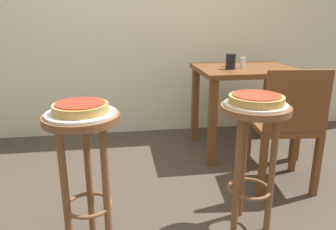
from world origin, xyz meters
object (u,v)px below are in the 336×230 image
object	(u,v)px
cup_far_edge	(230,61)
stool_foreground	(84,154)
dining_table	(244,83)
serving_plate_foreground	(81,113)
wooden_chair	(287,124)
pizza_middle	(256,99)
pizza_foreground	(80,107)
condiment_shaker	(243,63)
cup_near_edge	(231,61)
serving_plate_middle	(256,104)
stool_middle	(253,141)

from	to	relation	value
cup_far_edge	stool_foreground	bearing A→B (deg)	-133.50
stool_foreground	dining_table	distance (m)	1.68
serving_plate_foreground	wooden_chair	xyz separation A→B (m)	(1.28, 0.42, -0.26)
pizza_middle	dining_table	distance (m)	1.17
pizza_foreground	pizza_middle	world-z (taller)	same
pizza_middle	condiment_shaker	distance (m)	1.12
pizza_middle	cup_near_edge	size ratio (longest dim) A/B	2.25
serving_plate_foreground	serving_plate_middle	xyz separation A→B (m)	(0.87, 0.03, 0.00)
cup_near_edge	cup_far_edge	world-z (taller)	cup_near_edge
cup_near_edge	cup_far_edge	bearing A→B (deg)	72.44
serving_plate_foreground	pizza_middle	size ratio (longest dim) A/B	1.17
stool_middle	stool_foreground	bearing A→B (deg)	-178.13
pizza_middle	pizza_foreground	bearing A→B (deg)	-178.13
cup_far_edge	stool_middle	bearing A→B (deg)	-102.65
pizza_middle	condiment_shaker	world-z (taller)	condiment_shaker
stool_foreground	pizza_middle	distance (m)	0.90
pizza_middle	wooden_chair	size ratio (longest dim) A/B	0.33
stool_foreground	cup_near_edge	size ratio (longest dim) A/B	5.77
cup_near_edge	pizza_middle	bearing A→B (deg)	-101.94
serving_plate_foreground	condiment_shaker	bearing A→B (deg)	42.30
stool_foreground	serving_plate_middle	size ratio (longest dim) A/B	2.23
serving_plate_foreground	cup_near_edge	size ratio (longest dim) A/B	2.64
serving_plate_middle	condiment_shaker	distance (m)	1.13
cup_far_edge	serving_plate_middle	bearing A→B (deg)	-102.65
stool_foreground	cup_near_edge	bearing A→B (deg)	44.01
stool_foreground	cup_far_edge	bearing A→B (deg)	46.50
stool_middle	serving_plate_middle	distance (m)	0.20
dining_table	wooden_chair	size ratio (longest dim) A/B	0.96
stool_foreground	dining_table	size ratio (longest dim) A/B	0.88
serving_plate_foreground	dining_table	bearing A→B (deg)	42.05
pizza_foreground	serving_plate_middle	bearing A→B (deg)	1.87
stool_foreground	pizza_middle	world-z (taller)	pizza_middle
serving_plate_foreground	cup_near_edge	world-z (taller)	cup_near_edge
serving_plate_foreground	condiment_shaker	distance (m)	1.64
serving_plate_middle	condiment_shaker	world-z (taller)	condiment_shaker
dining_table	cup_far_edge	size ratio (longest dim) A/B	8.83
cup_far_edge	wooden_chair	distance (m)	0.85
cup_near_edge	wooden_chair	bearing A→B (deg)	-73.15
pizza_foreground	wooden_chair	xyz separation A→B (m)	(1.28, 0.42, -0.29)
serving_plate_middle	dining_table	size ratio (longest dim) A/B	0.40
dining_table	cup_near_edge	bearing A→B (deg)	-154.82
cup_near_edge	serving_plate_middle	bearing A→B (deg)	-101.94
serving_plate_middle	dining_table	xyz separation A→B (m)	(0.38, 1.10, -0.12)
stool_middle	serving_plate_middle	size ratio (longest dim) A/B	2.23
serving_plate_middle	cup_near_edge	xyz separation A→B (m)	(0.22, 1.02, 0.08)
serving_plate_foreground	cup_far_edge	xyz separation A→B (m)	(1.13, 1.19, 0.06)
serving_plate_foreground	condiment_shaker	xyz separation A→B (m)	(1.21, 1.10, 0.06)
pizza_middle	cup_far_edge	distance (m)	1.19
serving_plate_foreground	dining_table	distance (m)	1.68
stool_middle	serving_plate_foreground	bearing A→B (deg)	-178.13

